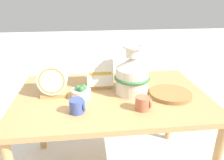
% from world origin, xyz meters
% --- Properties ---
extents(display_table, '(1.33, 0.87, 0.72)m').
position_xyz_m(display_table, '(0.00, 0.00, 0.64)').
color(display_table, tan).
rests_on(display_table, ground_plane).
extents(ceramic_vase, '(0.25, 0.25, 0.35)m').
position_xyz_m(ceramic_vase, '(0.14, 0.01, 0.86)').
color(ceramic_vase, silver).
rests_on(ceramic_vase, display_table).
extents(dish_rack_round_plates, '(0.20, 0.17, 0.22)m').
position_xyz_m(dish_rack_round_plates, '(-0.40, 0.05, 0.80)').
color(dish_rack_round_plates, tan).
rests_on(dish_rack_round_plates, display_table).
extents(dish_rack_square_plates, '(0.19, 0.17, 0.22)m').
position_xyz_m(dish_rack_square_plates, '(-0.07, 0.17, 0.80)').
color(dish_rack_square_plates, tan).
rests_on(dish_rack_square_plates, display_table).
extents(wicker_charger_stack, '(0.29, 0.29, 0.03)m').
position_xyz_m(wicker_charger_stack, '(0.40, -0.07, 0.73)').
color(wicker_charger_stack, olive).
rests_on(wicker_charger_stack, display_table).
extents(mug_cobalt_glaze, '(0.10, 0.09, 0.09)m').
position_xyz_m(mug_cobalt_glaze, '(-0.23, -0.22, 0.76)').
color(mug_cobalt_glaze, '#42569E').
rests_on(mug_cobalt_glaze, display_table).
extents(mug_terracotta_glaze, '(0.10, 0.09, 0.09)m').
position_xyz_m(mug_terracotta_glaze, '(0.16, -0.23, 0.76)').
color(mug_terracotta_glaze, '#B76647').
rests_on(mug_terracotta_glaze, display_table).
extents(fruit_bowl, '(0.13, 0.13, 0.09)m').
position_xyz_m(fruit_bowl, '(-0.21, -0.02, 0.75)').
color(fruit_bowl, white).
rests_on(fruit_bowl, display_table).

